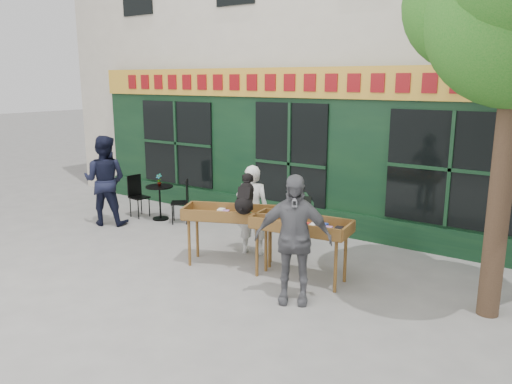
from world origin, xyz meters
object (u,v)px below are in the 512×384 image
dog (245,193)px  woman (252,210)px  bistro_table (160,196)px  book_cart_center (230,217)px  man_left (105,180)px  book_cart_right (301,229)px  man_right (293,239)px

dog → woman: 0.92m
bistro_table → book_cart_center: bearing=-23.5°
man_left → book_cart_center: bearing=145.5°
dog → woman: (-0.35, 0.70, -0.48)m
book_cart_right → man_left: (-4.97, 0.30, 0.14)m
book_cart_center → bistro_table: 3.24m
book_cart_center → dog: (0.35, -0.05, 0.47)m
man_right → man_left: (-5.27, 1.05, 0.05)m
dog → man_right: bearing=-49.5°
man_left → woman: bearing=155.7°
book_cart_right → man_left: bearing=170.2°
book_cart_right → man_left: man_left is taller
dog → bistro_table: 3.65m
dog → bistro_table: bearing=134.4°
woman → bistro_table: woman is taller
book_cart_center → man_right: size_ratio=0.89×
woman → book_cart_center: bearing=66.4°
book_cart_right → man_right: (0.30, -0.75, 0.09)m
man_right → dog: bearing=127.8°
dog → man_left: (-4.01, 0.44, -0.33)m
book_cart_center → man_left: man_left is taller
book_cart_center → dog: dog is taller
dog → man_right: (1.26, -0.61, -0.38)m
dog → man_left: man_left is taller
man_right → bistro_table: 4.98m
woman → dog: bearing=93.0°
man_left → book_cart_right: bearing=148.2°
book_cart_center → woman: bearing=66.4°
dog → book_cart_right: 1.07m
woman → book_cart_right: 1.42m
dog → book_cart_center: bearing=148.3°
man_right → book_cart_right: bearing=85.5°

